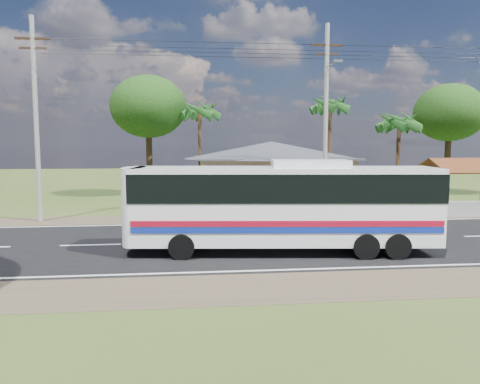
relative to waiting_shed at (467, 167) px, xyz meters
name	(u,v)px	position (x,y,z in m)	size (l,w,h in m)	color
ground	(300,241)	(-13.00, -8.50, -2.73)	(120.00, 120.00, 0.00)	#344A1A
road	(300,240)	(-13.00, -8.50, -2.72)	(120.00, 16.00, 0.03)	black
house	(271,166)	(-12.00, 4.50, -0.09)	(12.40, 10.00, 5.00)	tan
waiting_shed	(467,167)	(0.00, 0.00, 0.00)	(5.20, 4.48, 3.35)	#372314
concrete_barrier	(478,209)	(-1.00, -2.90, -2.28)	(7.00, 0.30, 0.90)	#9E9E99
utility_poles	(320,117)	(-10.33, -2.01, 3.04)	(32.80, 2.22, 11.00)	#9E9E99
palm_near	(399,122)	(-3.50, 2.50, 2.98)	(2.80, 2.80, 6.70)	#47301E
palm_mid	(330,105)	(-7.00, 7.00, 4.43)	(2.80, 2.80, 8.20)	#47301E
palm_far	(200,111)	(-17.00, 7.50, 3.95)	(2.80, 2.80, 7.70)	#47301E
tree_behind_house	(148,107)	(-21.00, 9.50, 4.39)	(6.00, 6.00, 9.61)	#47301E
tree_behind_shed	(450,113)	(3.00, 7.50, 3.95)	(5.60, 5.60, 9.02)	#47301E
coach_bus	(285,200)	(-14.13, -10.62, -0.64)	(11.97, 3.69, 3.66)	white
motorcycle	(269,214)	(-13.50, -3.48, -2.31)	(0.56, 1.60, 0.84)	black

